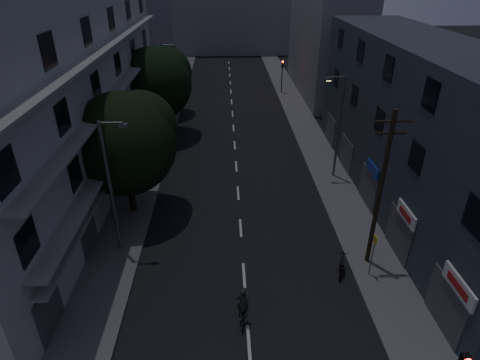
{
  "coord_description": "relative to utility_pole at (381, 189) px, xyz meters",
  "views": [
    {
      "loc": [
        -0.9,
        -10.4,
        15.14
      ],
      "look_at": [
        0.0,
        12.0,
        3.0
      ],
      "focal_mm": 30.0,
      "sensor_mm": 36.0,
      "label": 1
    }
  ],
  "objects": [
    {
      "name": "sidewalk_left",
      "position": [
        -14.61,
        17.68,
        -4.79
      ],
      "size": [
        3.0,
        90.0,
        0.15
      ],
      "primitive_type": "cube",
      "color": "#565659",
      "rests_on": "ground"
    },
    {
      "name": "street_lamp_left_near",
      "position": [
        -14.25,
        1.71,
        -0.27
      ],
      "size": [
        1.51,
        0.25,
        8.0
      ],
      "color": "slate",
      "rests_on": "sidewalk_left"
    },
    {
      "name": "tree_near",
      "position": [
        -14.36,
        6.07,
        0.44
      ],
      "size": [
        6.68,
        6.68,
        8.24
      ],
      "color": "black",
      "rests_on": "sidewalk_left"
    },
    {
      "name": "building_left",
      "position": [
        -19.08,
        10.68,
        2.13
      ],
      "size": [
        7.0,
        36.0,
        14.0
      ],
      "color": "#B2B1AD",
      "rests_on": "ground"
    },
    {
      "name": "ground",
      "position": [
        -7.11,
        17.68,
        -4.87
      ],
      "size": [
        160.0,
        160.0,
        0.0
      ],
      "primitive_type": "plane",
      "color": "black",
      "rests_on": "ground"
    },
    {
      "name": "traffic_signal_far_right",
      "position": [
        -0.46,
        34.14,
        -1.77
      ],
      "size": [
        0.28,
        0.37,
        4.1
      ],
      "color": "black",
      "rests_on": "sidewalk_right"
    },
    {
      "name": "building_far_end",
      "position": [
        -7.11,
        62.68,
        0.13
      ],
      "size": [
        24.0,
        8.0,
        10.0
      ],
      "primitive_type": "cube",
      "color": "slate",
      "rests_on": "ground"
    },
    {
      "name": "tree_far",
      "position": [
        -14.63,
        26.52,
        -0.43
      ],
      "size": [
        5.53,
        5.53,
        6.84
      ],
      "color": "black",
      "rests_on": "sidewalk_left"
    },
    {
      "name": "cyclist",
      "position": [
        -7.33,
        -4.04,
        -4.18
      ],
      "size": [
        0.63,
        1.64,
        2.04
      ],
      "rotation": [
        0.0,
        0.0,
        -0.04
      ],
      "color": "black",
      "rests_on": "ground"
    },
    {
      "name": "tree_mid",
      "position": [
        -14.41,
        20.05,
        0.56
      ],
      "size": [
        6.87,
        6.87,
        8.45
      ],
      "color": "black",
      "rests_on": "sidewalk_left"
    },
    {
      "name": "sidewalk_right",
      "position": [
        0.39,
        17.68,
        -4.79
      ],
      "size": [
        3.0,
        90.0,
        0.15
      ],
      "primitive_type": "cube",
      "color": "#565659",
      "rests_on": "ground"
    },
    {
      "name": "utility_pole",
      "position": [
        0.0,
        0.0,
        0.0
      ],
      "size": [
        1.8,
        0.24,
        9.0
      ],
      "color": "black",
      "rests_on": "sidewalk_right"
    },
    {
      "name": "street_lamp_left_far",
      "position": [
        -14.02,
        23.77,
        -0.27
      ],
      "size": [
        1.51,
        0.25,
        8.0
      ],
      "color": "#595960",
      "rests_on": "sidewalk_left"
    },
    {
      "name": "motorcycle",
      "position": [
        -1.73,
        -0.83,
        -4.44
      ],
      "size": [
        0.76,
        1.61,
        1.08
      ],
      "rotation": [
        0.0,
        0.0,
        -0.35
      ],
      "color": "black",
      "rests_on": "ground"
    },
    {
      "name": "building_far_right",
      "position": [
        4.89,
        34.68,
        1.63
      ],
      "size": [
        6.0,
        20.0,
        13.0
      ],
      "primitive_type": "cube",
      "color": "slate",
      "rests_on": "ground"
    },
    {
      "name": "building_far_left",
      "position": [
        -19.11,
        40.68,
        3.13
      ],
      "size": [
        6.0,
        20.0,
        16.0
      ],
      "primitive_type": "cube",
      "color": "slate",
      "rests_on": "ground"
    },
    {
      "name": "street_lamp_right",
      "position": [
        0.51,
        10.48,
        -0.27
      ],
      "size": [
        1.51,
        0.25,
        8.0
      ],
      "color": "#575A5F",
      "rests_on": "sidewalk_right"
    },
    {
      "name": "traffic_signal_far_left",
      "position": [
        -13.5,
        32.93,
        -1.77
      ],
      "size": [
        0.28,
        0.37,
        4.1
      ],
      "color": "black",
      "rests_on": "sidewalk_left"
    },
    {
      "name": "bus_stop_sign",
      "position": [
        -0.27,
        -1.14,
        -2.98
      ],
      "size": [
        0.06,
        0.35,
        2.52
      ],
      "color": "#595B60",
      "rests_on": "sidewalk_right"
    },
    {
      "name": "building_right",
      "position": [
        4.89,
        6.68,
        0.63
      ],
      "size": [
        6.19,
        28.0,
        11.0
      ],
      "color": "#2A3039",
      "rests_on": "ground"
    },
    {
      "name": "lane_markings",
      "position": [
        -7.11,
        23.93,
        -4.86
      ],
      "size": [
        0.15,
        60.5,
        0.01
      ],
      "color": "beige",
      "rests_on": "ground"
    }
  ]
}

